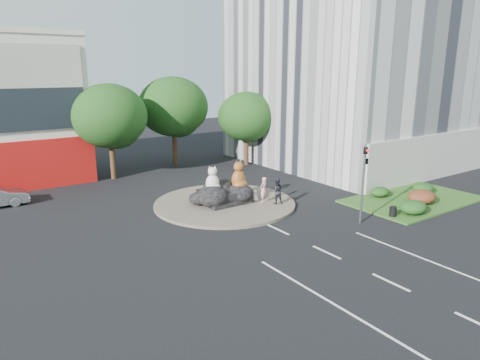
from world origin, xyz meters
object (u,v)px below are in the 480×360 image
at_px(pedestrian_pink, 263,190).
at_px(litter_bin, 393,211).
at_px(kitten_calico, 216,202).
at_px(cat_tabby, 239,175).
at_px(cat_white, 213,179).
at_px(kitten_white, 255,195).
at_px(pedestrian_dark, 277,191).

distance_m(pedestrian_pink, litter_bin, 8.75).
distance_m(kitten_calico, litter_bin, 11.63).
bearing_deg(pedestrian_pink, cat_tabby, -61.52).
relative_size(cat_white, kitten_white, 2.20).
xyz_separation_m(cat_white, pedestrian_dark, (3.75, -2.46, -0.92)).
bearing_deg(cat_white, kitten_calico, -88.08).
relative_size(cat_white, pedestrian_dark, 1.02).
bearing_deg(pedestrian_pink, litter_bin, 109.42).
height_order(cat_white, pedestrian_pink, cat_white).
bearing_deg(pedestrian_dark, cat_tabby, -26.25).
bearing_deg(kitten_calico, kitten_white, 8.43).
bearing_deg(cat_white, litter_bin, -23.78).
height_order(kitten_white, pedestrian_pink, pedestrian_pink).
height_order(pedestrian_pink, litter_bin, pedestrian_pink).
bearing_deg(kitten_white, litter_bin, -64.86).
relative_size(cat_white, kitten_calico, 2.03).
height_order(cat_white, kitten_calico, cat_white).
bearing_deg(pedestrian_dark, cat_white, -12.07).
xyz_separation_m(cat_white, kitten_white, (2.86, -1.07, -1.40)).
bearing_deg(cat_tabby, kitten_calico, -176.97).
distance_m(kitten_white, pedestrian_pink, 0.85).
distance_m(cat_tabby, litter_bin, 10.64).
bearing_deg(pedestrian_pink, pedestrian_dark, 108.95).
height_order(cat_tabby, litter_bin, cat_tabby).
xyz_separation_m(cat_white, pedestrian_pink, (3.17, -1.68, -0.91)).
bearing_deg(pedestrian_pink, kitten_calico, -27.28).
bearing_deg(pedestrian_dark, pedestrian_pink, -32.44).
bearing_deg(pedestrian_dark, kitten_white, -36.43).
height_order(kitten_white, pedestrian_dark, pedestrian_dark).
height_order(pedestrian_pink, pedestrian_dark, pedestrian_pink).
height_order(cat_white, cat_tabby, cat_tabby).
height_order(kitten_calico, pedestrian_pink, pedestrian_pink).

